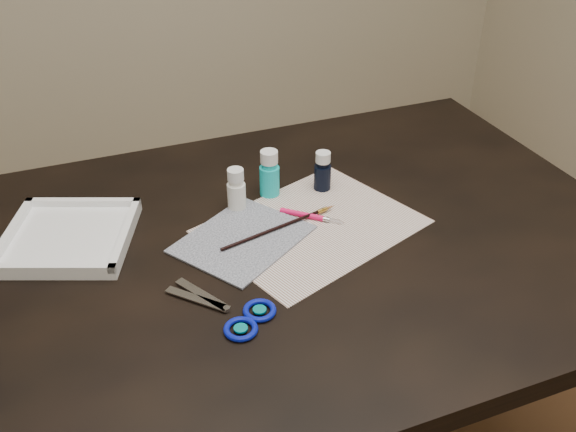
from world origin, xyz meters
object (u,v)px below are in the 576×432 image
object	(u,v)px
scissors	(215,307)
palette_tray	(69,236)
paint_bottle_white	(236,190)
canvas	(243,239)
paint_bottle_navy	(323,171)
paper	(312,226)
paint_bottle_cyan	(269,173)

from	to	relation	value
scissors	palette_tray	size ratio (longest dim) A/B	0.93
paint_bottle_white	canvas	bearing A→B (deg)	-102.50
palette_tray	canvas	bearing A→B (deg)	-20.58
paint_bottle_white	scissors	xyz separation A→B (m)	(-0.12, -0.27, -0.04)
canvas	paint_bottle_navy	bearing A→B (deg)	28.61
paint_bottle_white	palette_tray	distance (m)	0.32
paper	scissors	size ratio (longest dim) A/B	1.83
paper	palette_tray	world-z (taller)	palette_tray
paint_bottle_white	paint_bottle_cyan	xyz separation A→B (m)	(0.08, 0.03, 0.00)
paper	paint_bottle_cyan	size ratio (longest dim) A/B	3.84
paint_bottle_cyan	palette_tray	size ratio (longest dim) A/B	0.44
canvas	paint_bottle_navy	size ratio (longest dim) A/B	2.66
paper	paint_bottle_cyan	distance (m)	0.15
paint_bottle_white	paint_bottle_cyan	distance (m)	0.08
paint_bottle_white	palette_tray	xyz separation A→B (m)	(-0.32, 0.01, -0.03)
paper	canvas	world-z (taller)	canvas
paint_bottle_navy	scissors	xyz separation A→B (m)	(-0.31, -0.28, -0.04)
canvas	scissors	bearing A→B (deg)	-121.31
palette_tray	paint_bottle_navy	bearing A→B (deg)	0.45
canvas	paint_bottle_cyan	distance (m)	0.18
paint_bottle_white	scissors	distance (m)	0.30
canvas	palette_tray	world-z (taller)	palette_tray
paint_bottle_cyan	scissors	distance (m)	0.36
paint_bottle_navy	scissors	bearing A→B (deg)	-138.02
scissors	paint_bottle_navy	bearing A→B (deg)	-90.82
paint_bottle_cyan	scissors	xyz separation A→B (m)	(-0.20, -0.30, -0.04)
paint_bottle_white	scissors	world-z (taller)	paint_bottle_white
canvas	paint_bottle_cyan	size ratio (longest dim) A/B	2.29
palette_tray	paint_bottle_white	bearing A→B (deg)	-0.91
paint_bottle_cyan	palette_tray	xyz separation A→B (m)	(-0.40, -0.02, -0.04)
paint_bottle_cyan	scissors	world-z (taller)	paint_bottle_cyan
paint_bottle_cyan	paint_bottle_white	bearing A→B (deg)	-160.11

